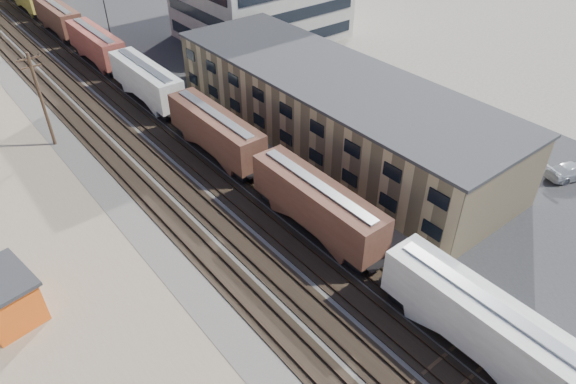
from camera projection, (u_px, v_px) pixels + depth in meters
ground at (424, 374)px, 31.71m from camera, size 300.00×300.00×0.00m
ballast_bed at (103, 96)px, 63.15m from camera, size 18.00×200.00×0.06m
asphalt_lot at (317, 89)px, 64.80m from camera, size 26.00×120.00×0.04m
rail_tracks at (99, 96)px, 62.83m from camera, size 11.40×200.00×0.24m
freight_train at (119, 61)px, 65.00m from camera, size 3.00×119.74×4.46m
warehouse at (332, 107)px, 52.82m from camera, size 12.40×40.40×7.25m
utility_pole_north at (41, 98)px, 50.72m from camera, size 2.20×0.32×10.00m
maintenance_shed at (5, 298)px, 34.31m from camera, size 4.51×5.43×3.59m
parked_car_silver at (572, 171)px, 48.47m from camera, size 5.56×3.72×1.50m
parked_car_blue at (259, 36)px, 78.27m from camera, size 5.18×6.21×1.58m
parked_car_far at (271, 27)px, 81.87m from camera, size 2.82×4.22×1.33m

